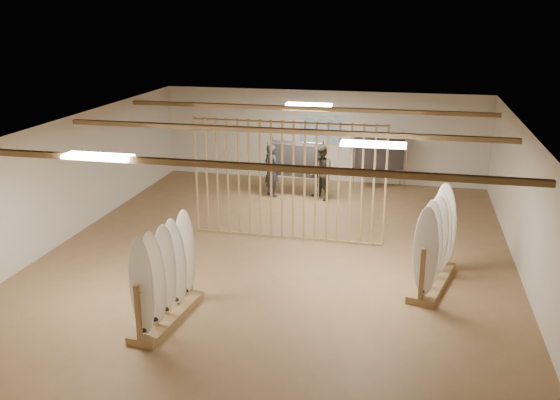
% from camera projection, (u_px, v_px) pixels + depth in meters
% --- Properties ---
extents(floor, '(12.00, 12.00, 0.00)m').
position_uv_depth(floor, '(280.00, 251.00, 13.16)').
color(floor, olive).
rests_on(floor, ground).
extents(ceiling, '(12.00, 12.00, 0.00)m').
position_uv_depth(ceiling, '(280.00, 127.00, 12.30)').
color(ceiling, gray).
rests_on(ceiling, ground).
extents(wall_back, '(12.00, 0.00, 12.00)m').
position_uv_depth(wall_back, '(322.00, 136.00, 18.31)').
color(wall_back, beige).
rests_on(wall_back, ground).
extents(wall_front, '(12.00, 0.00, 12.00)m').
position_uv_depth(wall_front, '(172.00, 332.00, 7.15)').
color(wall_front, beige).
rests_on(wall_front, ground).
extents(wall_left, '(0.00, 12.00, 12.00)m').
position_uv_depth(wall_left, '(71.00, 178.00, 13.77)').
color(wall_left, beige).
rests_on(wall_left, ground).
extents(wall_right, '(0.00, 12.00, 12.00)m').
position_uv_depth(wall_right, '(527.00, 207.00, 11.69)').
color(wall_right, beige).
rests_on(wall_right, ground).
extents(ceiling_slats, '(9.50, 6.12, 0.10)m').
position_uv_depth(ceiling_slats, '(280.00, 131.00, 12.33)').
color(ceiling_slats, olive).
rests_on(ceiling_slats, ground).
extents(light_panels, '(1.20, 0.35, 0.06)m').
position_uv_depth(light_panels, '(280.00, 130.00, 12.32)').
color(light_panels, white).
rests_on(light_panels, ground).
extents(bamboo_partition, '(4.45, 0.05, 2.78)m').
position_uv_depth(bamboo_partition, '(288.00, 181.00, 13.47)').
color(bamboo_partition, '#A4834F').
rests_on(bamboo_partition, ground).
extents(poster, '(1.40, 0.03, 0.90)m').
position_uv_depth(poster, '(322.00, 130.00, 18.23)').
color(poster, '#346FB9').
rests_on(poster, ground).
extents(rack_left, '(0.67, 1.93, 1.80)m').
position_uv_depth(rack_left, '(166.00, 288.00, 10.06)').
color(rack_left, olive).
rests_on(rack_left, floor).
extents(rack_right, '(0.98, 2.02, 1.87)m').
position_uv_depth(rack_right, '(434.00, 255.00, 11.34)').
color(rack_right, olive).
rests_on(rack_right, floor).
extents(clothing_rack_a, '(1.51, 0.52, 1.62)m').
position_uv_depth(clothing_rack_a, '(295.00, 159.00, 16.87)').
color(clothing_rack_a, silver).
rests_on(clothing_rack_a, floor).
extents(clothing_rack_b, '(1.49, 0.84, 1.66)m').
position_uv_depth(clothing_rack_b, '(379.00, 153.00, 17.47)').
color(clothing_rack_b, silver).
rests_on(clothing_rack_b, floor).
extents(shopper_a, '(0.75, 0.70, 1.71)m').
position_uv_depth(shopper_a, '(272.00, 167.00, 16.88)').
color(shopper_a, '#29272F').
rests_on(shopper_a, floor).
extents(shopper_b, '(1.08, 1.08, 1.78)m').
position_uv_depth(shopper_b, '(321.00, 169.00, 16.49)').
color(shopper_b, '#302D25').
rests_on(shopper_b, floor).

